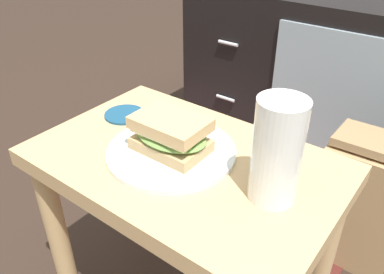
% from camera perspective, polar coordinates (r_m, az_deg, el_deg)
% --- Properties ---
extents(side_table, '(0.56, 0.36, 0.46)m').
position_cam_1_polar(side_table, '(0.77, -1.02, -8.49)').
color(side_table, tan).
rests_on(side_table, ground).
extents(tv_cabinet, '(0.96, 0.46, 0.58)m').
position_cam_1_polar(tv_cabinet, '(1.59, 17.78, 9.11)').
color(tv_cabinet, black).
rests_on(tv_cabinet, ground).
extents(area_rug, '(1.15, 0.69, 0.01)m').
position_cam_1_polar(area_rug, '(1.46, 1.77, -4.25)').
color(area_rug, '#4C1E19').
rests_on(area_rug, ground).
extents(plate, '(0.24, 0.24, 0.01)m').
position_cam_1_polar(plate, '(0.72, -3.01, -2.14)').
color(plate, silver).
rests_on(plate, side_table).
extents(sandwich_front, '(0.14, 0.10, 0.07)m').
position_cam_1_polar(sandwich_front, '(0.70, -3.10, 0.41)').
color(sandwich_front, tan).
rests_on(sandwich_front, plate).
extents(beer_glass, '(0.08, 0.08, 0.17)m').
position_cam_1_polar(beer_glass, '(0.59, 12.02, -2.55)').
color(beer_glass, silver).
rests_on(beer_glass, side_table).
extents(coaster, '(0.09, 0.09, 0.01)m').
position_cam_1_polar(coaster, '(0.86, -9.76, 3.24)').
color(coaster, navy).
rests_on(coaster, side_table).
extents(paper_bag, '(0.21, 0.18, 0.38)m').
position_cam_1_polar(paper_bag, '(1.14, 23.54, -8.26)').
color(paper_bag, tan).
rests_on(paper_bag, ground).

